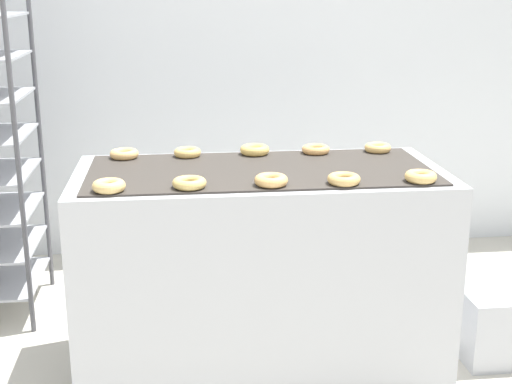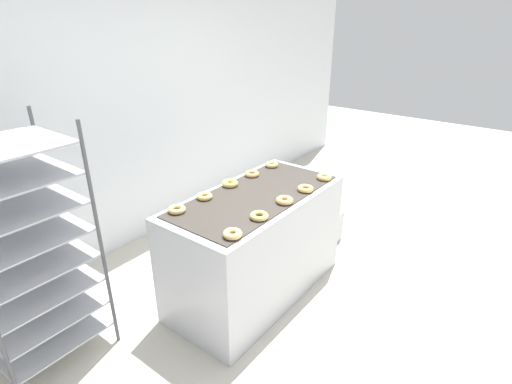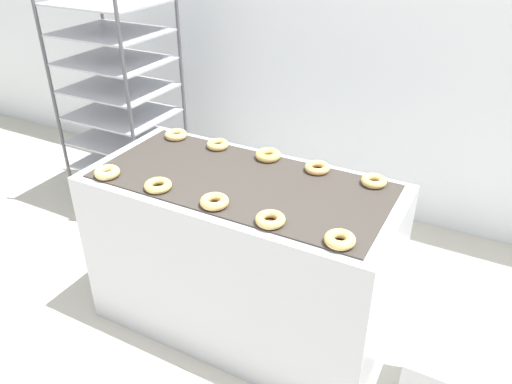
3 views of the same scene
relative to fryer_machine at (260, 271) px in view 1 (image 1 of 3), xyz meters
The scene contains 13 objects.
wall_back 1.79m from the fryer_machine, 90.01° to the left, with size 8.00×0.05×2.80m.
fryer_machine is the anchor object (origin of this frame).
glaze_bin 1.10m from the fryer_machine, ahead, with size 0.32×0.30×0.32m.
donut_near_leftmost 0.80m from the fryer_machine, 155.64° to the right, with size 0.12×0.12×0.04m, color #E1B96D.
donut_near_left 0.61m from the fryer_machine, 139.63° to the right, with size 0.13×0.13×0.04m, color #D9B763.
donut_near_center 0.53m from the fryer_machine, 87.62° to the right, with size 0.13×0.13×0.04m, color #E8B064.
donut_near_right 0.61m from the fryer_machine, 42.60° to the right, with size 0.13×0.13×0.04m, color #DBAE62.
donut_near_rightmost 0.79m from the fryer_machine, 24.37° to the right, with size 0.12×0.12×0.04m, color #DEB566.
donut_far_leftmost 0.78m from the fryer_machine, 155.29° to the left, with size 0.12×0.12×0.04m, color #E7B46B.
donut_far_left 0.61m from the fryer_machine, 138.29° to the left, with size 0.12×0.12×0.04m, color #E1B662.
donut_far_center 0.54m from the fryer_machine, 88.44° to the left, with size 0.13×0.13×0.04m, color #E1B85D.
donut_far_right 0.60m from the fryer_machine, 42.59° to the left, with size 0.12×0.12×0.04m, color #E5A760.
donut_far_rightmost 0.78m from the fryer_machine, 24.31° to the left, with size 0.12×0.12×0.04m, color #E5B566.
Camera 1 is at (-0.34, -2.19, 1.61)m, focal length 50.00 mm.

